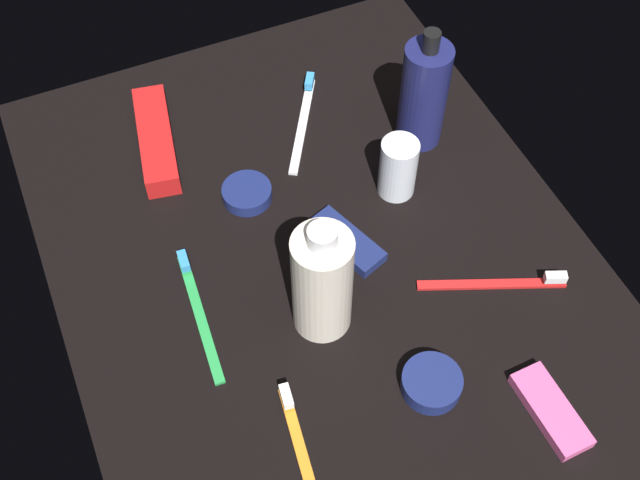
% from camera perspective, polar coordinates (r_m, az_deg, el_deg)
% --- Properties ---
extents(ground_plane, '(0.84, 0.64, 0.01)m').
position_cam_1_polar(ground_plane, '(0.99, -0.00, -1.20)').
color(ground_plane, black).
extents(lotion_bottle, '(0.06, 0.06, 0.18)m').
position_cam_1_polar(lotion_bottle, '(1.06, 7.45, 10.33)').
color(lotion_bottle, navy).
rests_on(lotion_bottle, ground_plane).
extents(bodywash_bottle, '(0.07, 0.07, 0.17)m').
position_cam_1_polar(bodywash_bottle, '(0.87, 0.16, -3.03)').
color(bodywash_bottle, silver).
rests_on(bodywash_bottle, ground_plane).
extents(deodorant_stick, '(0.05, 0.05, 0.09)m').
position_cam_1_polar(deodorant_stick, '(1.02, 5.62, 5.18)').
color(deodorant_stick, silver).
rests_on(deodorant_stick, ground_plane).
extents(toothbrush_red, '(0.08, 0.17, 0.02)m').
position_cam_1_polar(toothbrush_red, '(0.98, 12.88, -2.98)').
color(toothbrush_red, red).
rests_on(toothbrush_red, ground_plane).
extents(toothbrush_white, '(0.16, 0.10, 0.02)m').
position_cam_1_polar(toothbrush_white, '(1.13, -1.19, 8.79)').
color(toothbrush_white, white).
rests_on(toothbrush_white, ground_plane).
extents(toothbrush_orange, '(0.18, 0.04, 0.02)m').
position_cam_1_polar(toothbrush_orange, '(0.86, -1.30, -15.12)').
color(toothbrush_orange, orange).
rests_on(toothbrush_orange, ground_plane).
extents(toothbrush_green, '(0.18, 0.03, 0.02)m').
position_cam_1_polar(toothbrush_green, '(0.95, -8.79, -4.83)').
color(toothbrush_green, green).
rests_on(toothbrush_green, ground_plane).
extents(toothpaste_box_red, '(0.18, 0.08, 0.03)m').
position_cam_1_polar(toothpaste_box_red, '(1.11, -11.68, 7.06)').
color(toothpaste_box_red, red).
rests_on(toothpaste_box_red, ground_plane).
extents(snack_bar_navy, '(0.11, 0.07, 0.01)m').
position_cam_1_polar(snack_bar_navy, '(0.99, 1.80, 0.08)').
color(snack_bar_navy, navy).
rests_on(snack_bar_navy, ground_plane).
extents(snack_bar_pink, '(0.11, 0.04, 0.01)m').
position_cam_1_polar(snack_bar_pink, '(0.91, 16.24, -11.66)').
color(snack_bar_pink, '#E55999').
rests_on(snack_bar_pink, ground_plane).
extents(cream_tin_left, '(0.07, 0.07, 0.02)m').
position_cam_1_polar(cream_tin_left, '(0.90, 8.02, -10.14)').
color(cream_tin_left, navy).
rests_on(cream_tin_left, ground_plane).
extents(cream_tin_right, '(0.06, 0.06, 0.02)m').
position_cam_1_polar(cream_tin_right, '(1.04, -5.27, 3.36)').
color(cream_tin_right, navy).
rests_on(cream_tin_right, ground_plane).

